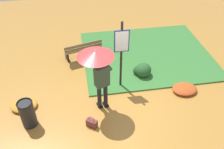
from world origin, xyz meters
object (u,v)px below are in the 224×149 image
at_px(handbag, 92,123).
at_px(park_bench, 84,50).
at_px(person_with_umbrella, 98,65).
at_px(trash_bin, 28,114).
at_px(info_sign_post, 121,49).

xyz_separation_m(handbag, park_bench, (-0.04, -3.26, 0.28)).
height_order(person_with_umbrella, trash_bin, person_with_umbrella).
bearing_deg(handbag, trash_bin, -11.93).
bearing_deg(handbag, person_with_umbrella, -114.87).
height_order(park_bench, trash_bin, trash_bin).
bearing_deg(person_with_umbrella, trash_bin, 9.06).
relative_size(info_sign_post, handbag, 6.22).
bearing_deg(handbag, info_sign_post, -125.60).
distance_m(handbag, park_bench, 3.27).
height_order(person_with_umbrella, info_sign_post, info_sign_post).
xyz_separation_m(info_sign_post, trash_bin, (2.75, 1.16, -1.03)).
bearing_deg(info_sign_post, park_bench, -58.97).
relative_size(info_sign_post, park_bench, 1.61).
bearing_deg(park_bench, trash_bin, 59.54).
relative_size(info_sign_post, trash_bin, 2.76).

